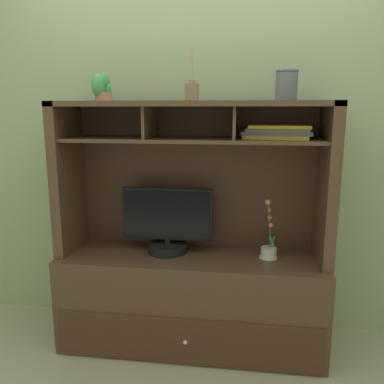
# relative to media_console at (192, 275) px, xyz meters

# --- Properties ---
(floor_plane) EXTENTS (6.00, 6.00, 0.02)m
(floor_plane) POSITION_rel_media_console_xyz_m (0.00, -0.01, -0.45)
(floor_plane) COLOR #A49D88
(floor_plane) RESTS_ON ground
(back_wall) EXTENTS (6.00, 0.02, 2.80)m
(back_wall) POSITION_rel_media_console_xyz_m (0.00, 0.28, 0.96)
(back_wall) COLOR #9BAA7E
(back_wall) RESTS_ON ground
(media_console) EXTENTS (1.57, 0.54, 1.48)m
(media_console) POSITION_rel_media_console_xyz_m (0.00, 0.00, 0.00)
(media_console) COLOR #523523
(media_console) RESTS_ON ground
(tv_monitor) EXTENTS (0.55, 0.24, 0.40)m
(tv_monitor) POSITION_rel_media_console_xyz_m (-0.15, 0.01, 0.31)
(tv_monitor) COLOR black
(tv_monitor) RESTS_ON media_console
(potted_orchid) EXTENTS (0.11, 0.11, 0.35)m
(potted_orchid) POSITION_rel_media_console_xyz_m (0.46, -0.00, 0.20)
(potted_orchid) COLOR beige
(potted_orchid) RESTS_ON media_console
(magazine_stack_left) EXTENTS (0.40, 0.30, 0.07)m
(magazine_stack_left) POSITION_rel_media_console_xyz_m (0.48, 0.03, 0.87)
(magazine_stack_left) COLOR gold
(magazine_stack_left) RESTS_ON media_console
(diffuser_bottle) EXTENTS (0.08, 0.08, 0.29)m
(diffuser_bottle) POSITION_rel_media_console_xyz_m (0.00, -0.00, 1.09)
(diffuser_bottle) COLOR #866D53
(diffuser_bottle) RESTS_ON media_console
(potted_succulent) EXTENTS (0.11, 0.12, 0.16)m
(potted_succulent) POSITION_rel_media_console_xyz_m (-0.52, -0.02, 1.12)
(potted_succulent) COLOR #AD6F56
(potted_succulent) RESTS_ON media_console
(ceramic_vase) EXTENTS (0.12, 0.12, 0.16)m
(ceramic_vase) POSITION_rel_media_console_xyz_m (0.51, -0.01, 1.12)
(ceramic_vase) COLOR #5A5D62
(ceramic_vase) RESTS_ON media_console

